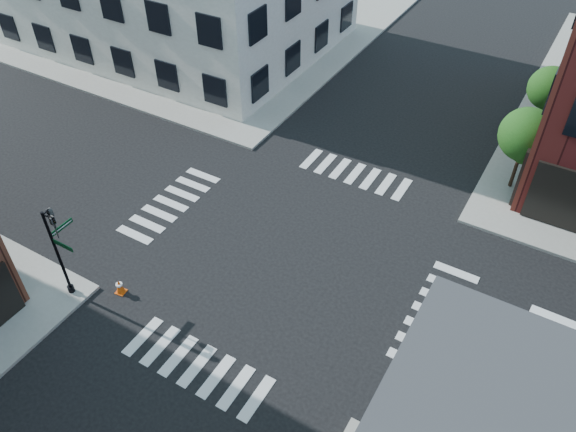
% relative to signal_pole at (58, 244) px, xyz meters
% --- Properties ---
extents(ground, '(120.00, 120.00, 0.00)m').
position_rel_signal_pole_xyz_m(ground, '(6.72, 6.68, -2.86)').
color(ground, black).
rests_on(ground, ground).
extents(sidewalk_nw, '(30.00, 30.00, 0.15)m').
position_rel_signal_pole_xyz_m(sidewalk_nw, '(-14.28, 27.68, -2.78)').
color(sidewalk_nw, gray).
rests_on(sidewalk_nw, ground).
extents(tree_near, '(2.69, 2.69, 4.49)m').
position_rel_signal_pole_xyz_m(tree_near, '(14.28, 16.65, 0.30)').
color(tree_near, black).
rests_on(tree_near, ground).
extents(tree_far, '(2.43, 2.43, 4.07)m').
position_rel_signal_pole_xyz_m(tree_far, '(14.28, 22.65, 0.02)').
color(tree_far, black).
rests_on(tree_far, ground).
extents(signal_pole, '(1.29, 1.24, 4.60)m').
position_rel_signal_pole_xyz_m(signal_pole, '(0.00, 0.00, 0.00)').
color(signal_pole, black).
rests_on(signal_pole, ground).
extents(box_truck, '(7.19, 2.31, 3.23)m').
position_rel_signal_pole_xyz_m(box_truck, '(18.78, 4.87, -1.18)').
color(box_truck, silver).
rests_on(box_truck, ground).
extents(traffic_cone, '(0.45, 0.45, 0.75)m').
position_rel_signal_pole_xyz_m(traffic_cone, '(1.66, 0.98, -2.50)').
color(traffic_cone, '#EA500A').
rests_on(traffic_cone, ground).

